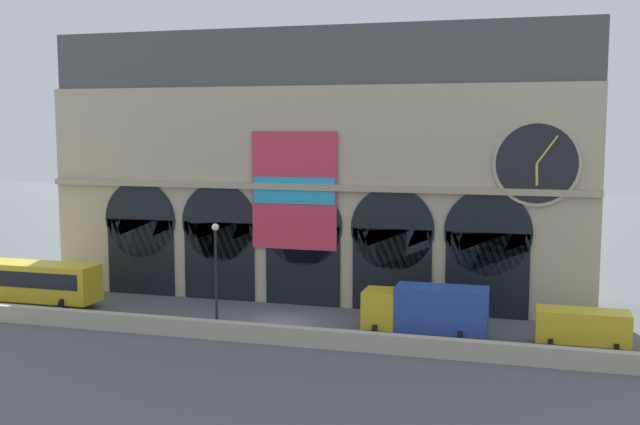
# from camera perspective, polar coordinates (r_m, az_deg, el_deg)

# --- Properties ---
(ground_plane) EXTENTS (200.00, 200.00, 0.00)m
(ground_plane) POSITION_cam_1_polar(r_m,az_deg,el_deg) (49.86, -3.00, -8.27)
(ground_plane) COLOR #54565B
(quay_parapet_wall) EXTENTS (90.00, 0.70, 1.09)m
(quay_parapet_wall) POSITION_cam_1_polar(r_m,az_deg,el_deg) (45.46, -4.95, -9.06)
(quay_parapet_wall) COLOR #B2A891
(quay_parapet_wall) RESTS_ON ground
(station_building) EXTENTS (39.82, 6.18, 19.69)m
(station_building) POSITION_cam_1_polar(r_m,az_deg,el_deg) (55.79, -0.41, 3.32)
(station_building) COLOR #BCAD8C
(station_building) RESTS_ON ground
(bus_west) EXTENTS (11.00, 3.25, 3.10)m
(bus_west) POSITION_cam_1_polar(r_m,az_deg,el_deg) (57.86, -21.37, -4.82)
(bus_west) COLOR gold
(bus_west) RESTS_ON ground
(box_truck_mideast) EXTENTS (7.50, 2.91, 3.12)m
(box_truck_mideast) POSITION_cam_1_polar(r_m,az_deg,el_deg) (46.56, 8.07, -7.25)
(box_truck_mideast) COLOR gold
(box_truck_mideast) RESTS_ON ground
(van_east) EXTENTS (5.20, 2.48, 2.20)m
(van_east) POSITION_cam_1_polar(r_m,az_deg,el_deg) (46.54, 19.23, -8.14)
(van_east) COLOR gold
(van_east) RESTS_ON ground
(street_lamp_quayside) EXTENTS (0.44, 0.44, 6.90)m
(street_lamp_quayside) POSITION_cam_1_polar(r_m,az_deg,el_deg) (46.34, -7.87, -3.88)
(street_lamp_quayside) COLOR black
(street_lamp_quayside) RESTS_ON ground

